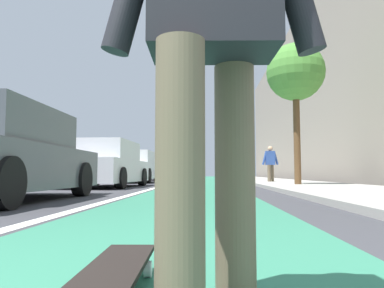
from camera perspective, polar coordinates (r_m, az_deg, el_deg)
The scene contains 14 objects.
ground_plane at distance 10.49m, azimuth 0.99°, elevation -6.98°, with size 80.00×80.00×0.00m, color #38383D.
bike_lane_paint at distance 24.49m, azimuth 1.87°, elevation -5.60°, with size 56.00×2.32×0.00m, color #2D7256.
lane_stripe_white at distance 20.55m, azimuth -1.94°, elevation -5.79°, with size 52.00×0.16×0.01m, color silver.
sidewalk_curb at distance 18.76m, azimuth 12.49°, elevation -5.66°, with size 52.00×3.20×0.10m, color #9E9B93.
building_facade at distance 23.75m, azimuth 17.50°, elevation 6.87°, with size 40.00×1.20×10.13m, color gray.
skateboard at distance 1.38m, azimuth -12.21°, elevation -19.14°, with size 0.85×0.23×0.11m.
skater_person at distance 1.24m, azimuth 3.08°, elevation 18.87°, with size 0.47×0.72×1.64m.
parked_car_near at distance 6.56m, azimuth -27.55°, elevation -1.66°, with size 4.41×1.90×1.49m.
parked_car_mid at distance 12.16m, azimuth -13.15°, elevation -3.23°, with size 4.59×2.08×1.47m.
parked_car_far at distance 17.75m, azimuth -8.80°, elevation -3.62°, with size 4.26×1.90×1.49m.
parked_car_end at distance 24.22m, azimuth -5.65°, elevation -3.91°, with size 4.16×2.06×1.48m.
traffic_light at distance 23.51m, azimuth -2.36°, elevation 1.81°, with size 0.33×0.28×4.43m.
street_tree_mid at distance 12.53m, azimuth 15.75°, elevation 10.51°, with size 1.86×1.86×4.64m.
pedestrian_distant at distance 15.91m, azimuth 12.06°, elevation -2.77°, with size 0.45×0.70×1.60m.
Camera 1 is at (-0.48, -0.28, 0.44)m, focal length 34.39 mm.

